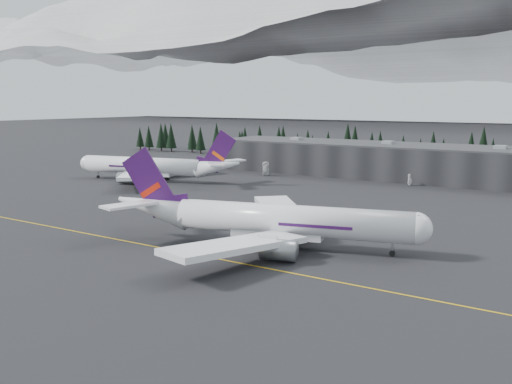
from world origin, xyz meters
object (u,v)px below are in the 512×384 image
Objects in this scene: jet_main at (264,219)px; jet_parked at (156,167)px; gse_vehicle_b at (410,184)px; gse_vehicle_a at (266,174)px; terminal at (413,162)px.

jet_main is 99.77m from jet_parked.
jet_parked reaches higher than gse_vehicle_b.
jet_main is 15.72× the size of gse_vehicle_b.
gse_vehicle_a reaches higher than gse_vehicle_b.
gse_vehicle_a is at bearing -113.58° from gse_vehicle_b.
terminal is 19.52m from gse_vehicle_b.
jet_parked is 15.61× the size of gse_vehicle_b.
jet_parked is (-74.60, -58.55, -0.93)m from terminal.
jet_parked reaches higher than terminal.
gse_vehicle_b is (55.19, 5.33, -0.07)m from gse_vehicle_a.
gse_vehicle_b is at bearing 75.70° from jet_main.
gse_vehicle_a is (24.56, 35.25, -4.60)m from jet_parked.
terminal is 2.50× the size of jet_main.
terminal reaches higher than gse_vehicle_a.
gse_vehicle_b is (79.75, 40.58, -4.67)m from jet_parked.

